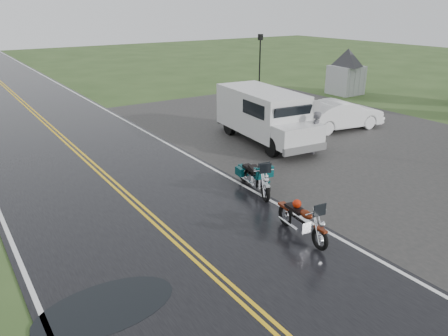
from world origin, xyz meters
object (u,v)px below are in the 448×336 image
object	(u,v)px
motorcycle_silver	(266,185)
lamp_post_far_right	(260,65)
motorcycle_red	(321,230)
person_at_van	(315,133)
sedan_white	(341,115)
visitor_center	(348,60)
van_white	(273,129)
motorcycle_teal	(265,181)

from	to	relation	value
motorcycle_silver	lamp_post_far_right	xyz separation A→B (m)	(11.07, 14.47, 1.48)
motorcycle_red	person_at_van	xyz separation A→B (m)	(5.63, 5.89, 0.30)
sedan_white	person_at_van	bearing A→B (deg)	126.16
sedan_white	lamp_post_far_right	xyz separation A→B (m)	(2.18, 9.59, 1.37)
person_at_van	sedan_white	distance (m)	4.48
visitor_center	lamp_post_far_right	size ratio (longest dim) A/B	3.78
motorcycle_silver	van_white	world-z (taller)	van_white
person_at_van	sedan_white	xyz separation A→B (m)	(3.96, 2.09, -0.17)
motorcycle_silver	lamp_post_far_right	world-z (taller)	lamp_post_far_right
van_white	sedan_white	distance (m)	5.93
person_at_van	van_white	bearing A→B (deg)	-54.51
visitor_center	motorcycle_teal	world-z (taller)	visitor_center
visitor_center	motorcycle_teal	size ratio (longest dim) A/B	8.09
motorcycle_teal	motorcycle_silver	world-z (taller)	motorcycle_silver
motorcycle_red	lamp_post_far_right	bearing A→B (deg)	62.82
motorcycle_teal	person_at_van	size ratio (longest dim) A/B	1.07
visitor_center	motorcycle_teal	xyz separation A→B (m)	(-16.14, -10.89, -1.82)
van_white	motorcycle_silver	bearing A→B (deg)	-126.28
motorcycle_red	van_white	size ratio (longest dim) A/B	0.34
van_white	lamp_post_far_right	size ratio (longest dim) A/B	1.47
motorcycle_teal	sedan_white	distance (m)	9.70
motorcycle_red	motorcycle_teal	distance (m)	3.63
motorcycle_red	person_at_van	world-z (taller)	person_at_van
motorcycle_red	sedan_white	size ratio (longest dim) A/B	0.47
motorcycle_teal	lamp_post_far_right	world-z (taller)	lamp_post_far_right
motorcycle_teal	motorcycle_silver	distance (m)	0.48
van_white	lamp_post_far_right	distance (m)	13.60
motorcycle_silver	van_white	size ratio (longest dim) A/B	0.35
van_white	sedan_white	xyz separation A→B (m)	(5.74, 1.42, -0.47)
motorcycle_red	van_white	bearing A→B (deg)	66.25
motorcycle_red	sedan_white	xyz separation A→B (m)	(9.58, 7.98, 0.12)
lamp_post_far_right	motorcycle_red	bearing A→B (deg)	-123.80
lamp_post_far_right	van_white	bearing A→B (deg)	-125.72
visitor_center	person_at_van	world-z (taller)	visitor_center
motorcycle_teal	motorcycle_silver	size ratio (longest dim) A/B	0.92
sedan_white	visitor_center	bearing A→B (deg)	-41.34
visitor_center	motorcycle_silver	world-z (taller)	visitor_center
motorcycle_teal	van_white	size ratio (longest dim) A/B	0.32
sedan_white	motorcycle_red	bearing A→B (deg)	138.12
motorcycle_teal	motorcycle_silver	xyz separation A→B (m)	(-0.29, -0.38, 0.05)
lamp_post_far_right	sedan_white	bearing A→B (deg)	-102.82
visitor_center	van_white	bearing A→B (deg)	-149.48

